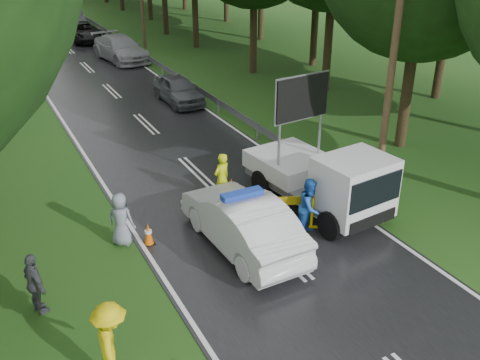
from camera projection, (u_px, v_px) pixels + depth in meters
ground at (280, 253)px, 15.10m from camera, size 160.00×160.00×0.00m
road at (68, 50)px, 39.12m from camera, size 7.00×140.00×0.02m
guardrail at (119, 39)px, 40.14m from camera, size 0.12×60.06×0.70m
utility_pole_near at (395, 42)px, 16.64m from camera, size 1.40×0.24×10.00m
police_sedan at (242, 222)px, 15.05m from camera, size 1.88×4.93×1.76m
work_truck at (325, 179)px, 16.89m from camera, size 2.82×5.38×4.12m
barrier at (287, 205)px, 15.86m from camera, size 2.55×1.05×1.12m
officer at (222, 179)px, 17.40m from camera, size 0.75×0.62×1.77m
civilian at (310, 207)px, 15.64m from camera, size 1.11×1.04×1.81m
bystander_left at (112, 344)px, 10.49m from camera, size 0.83×1.29×1.90m
bystander_mid at (35, 284)px, 12.47m from camera, size 0.66×1.02×1.61m
bystander_right at (121, 219)px, 15.19m from camera, size 0.92×0.91×1.61m
queue_car_first at (178, 89)px, 27.39m from camera, size 1.69×4.11×1.40m
queue_car_second at (121, 48)px, 35.77m from camera, size 2.99×5.81×1.61m
queue_car_third at (84, 32)px, 41.68m from camera, size 2.75×5.30×1.43m
queue_car_fourth at (74, 20)px, 46.70m from camera, size 2.13×4.63×1.47m
cone_center at (237, 235)px, 15.27m from camera, size 0.35×0.35×0.74m
cone_far at (231, 190)px, 17.77m from camera, size 0.39×0.39×0.83m
cone_left_mid at (148, 234)px, 15.36m from camera, size 0.33×0.33×0.70m
cone_right at (301, 185)px, 18.16m from camera, size 0.36×0.36×0.75m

